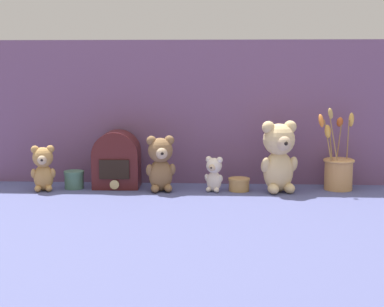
# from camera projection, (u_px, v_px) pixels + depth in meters

# --- Properties ---
(ground_plane) EXTENTS (4.00, 4.00, 0.00)m
(ground_plane) POSITION_uv_depth(u_px,v_px,m) (192.00, 192.00, 2.18)
(ground_plane) COLOR #4C5184
(backdrop_wall) EXTENTS (1.71, 0.02, 0.56)m
(backdrop_wall) POSITION_uv_depth(u_px,v_px,m) (194.00, 113.00, 2.30)
(backdrop_wall) COLOR #704C70
(backdrop_wall) RESTS_ON ground
(teddy_bear_large) EXTENTS (0.15, 0.13, 0.26)m
(teddy_bear_large) POSITION_uv_depth(u_px,v_px,m) (279.00, 155.00, 2.15)
(teddy_bear_large) COLOR #DBBC84
(teddy_bear_large) RESTS_ON ground
(teddy_bear_medium) EXTENTS (0.12, 0.10, 0.21)m
(teddy_bear_medium) POSITION_uv_depth(u_px,v_px,m) (161.00, 162.00, 2.17)
(teddy_bear_medium) COLOR olive
(teddy_bear_medium) RESTS_ON ground
(teddy_bear_small) EXTENTS (0.10, 0.09, 0.17)m
(teddy_bear_small) POSITION_uv_depth(u_px,v_px,m) (43.00, 167.00, 2.18)
(teddy_bear_small) COLOR tan
(teddy_bear_small) RESTS_ON ground
(teddy_bear_tiny) EXTENTS (0.07, 0.07, 0.13)m
(teddy_bear_tiny) POSITION_uv_depth(u_px,v_px,m) (214.00, 173.00, 2.17)
(teddy_bear_tiny) COLOR beige
(teddy_bear_tiny) RESTS_ON ground
(flower_vase) EXTENTS (0.15, 0.12, 0.31)m
(flower_vase) POSITION_uv_depth(u_px,v_px,m) (338.00, 169.00, 2.20)
(flower_vase) COLOR tan
(flower_vase) RESTS_ON ground
(vintage_radio) EXTENTS (0.18, 0.14, 0.22)m
(vintage_radio) POSITION_uv_depth(u_px,v_px,m) (117.00, 161.00, 2.25)
(vintage_radio) COLOR #4C1919
(vintage_radio) RESTS_ON ground
(decorative_tin_tall) EXTENTS (0.08, 0.08, 0.05)m
(decorative_tin_tall) POSITION_uv_depth(u_px,v_px,m) (239.00, 184.00, 2.19)
(decorative_tin_tall) COLOR tan
(decorative_tin_tall) RESTS_ON ground
(decorative_tin_short) EXTENTS (0.08, 0.08, 0.07)m
(decorative_tin_short) POSITION_uv_depth(u_px,v_px,m) (74.00, 180.00, 2.23)
(decorative_tin_short) COLOR #47705B
(decorative_tin_short) RESTS_ON ground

